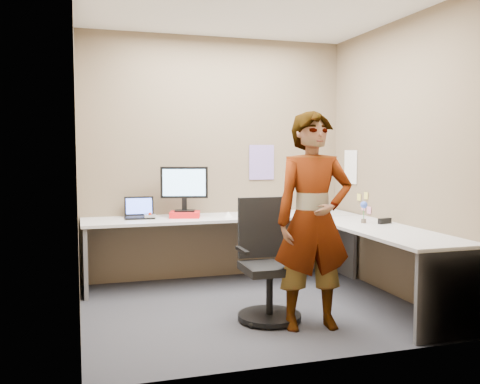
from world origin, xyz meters
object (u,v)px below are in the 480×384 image
object	(u,v)px
monitor	(184,185)
person	(313,221)
desk	(280,236)
office_chair	(267,271)

from	to	relation	value
monitor	person	bearing A→B (deg)	-51.33
desk	person	xyz separation A→B (m)	(-0.12, -1.03, 0.29)
monitor	office_chair	size ratio (longest dim) A/B	0.49
desk	monitor	bearing A→B (deg)	143.67
desk	office_chair	world-z (taller)	office_chair
monitor	person	size ratio (longest dim) A/B	0.28
monitor	office_chair	distance (m)	1.56
desk	person	world-z (taller)	person
desk	office_chair	distance (m)	0.83
office_chair	person	xyz separation A→B (m)	(0.28, -0.32, 0.46)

